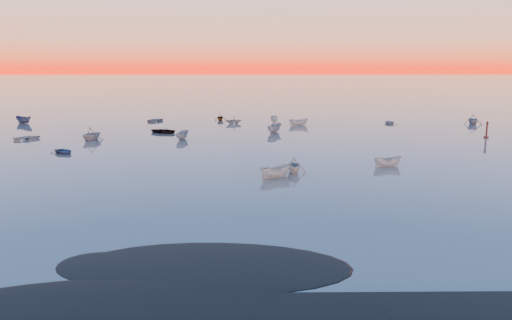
{
  "coord_description": "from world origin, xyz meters",
  "views": [
    {
      "loc": [
        0.46,
        -27.82,
        12.33
      ],
      "look_at": [
        1.17,
        28.0,
        1.09
      ],
      "focal_mm": 35.0,
      "sensor_mm": 36.0,
      "label": 1
    }
  ],
  "objects_px": {
    "boat_near_left": "(64,153)",
    "channel_marker": "(487,131)",
    "boat_near_center": "(276,177)",
    "boat_near_right": "(294,172)"
  },
  "relations": [
    {
      "from": "boat_near_left",
      "to": "channel_marker",
      "type": "relative_size",
      "value": 1.3
    },
    {
      "from": "boat_near_left",
      "to": "channel_marker",
      "type": "height_order",
      "value": "channel_marker"
    },
    {
      "from": "boat_near_center",
      "to": "channel_marker",
      "type": "height_order",
      "value": "channel_marker"
    },
    {
      "from": "boat_near_left",
      "to": "channel_marker",
      "type": "bearing_deg",
      "value": -32.29
    },
    {
      "from": "channel_marker",
      "to": "boat_near_center",
      "type": "bearing_deg",
      "value": -142.43
    },
    {
      "from": "boat_near_left",
      "to": "boat_near_right",
      "type": "distance_m",
      "value": 32.14
    },
    {
      "from": "boat_near_center",
      "to": "boat_near_right",
      "type": "relative_size",
      "value": 1.01
    },
    {
      "from": "boat_near_center",
      "to": "channel_marker",
      "type": "bearing_deg",
      "value": -82.71
    },
    {
      "from": "boat_near_center",
      "to": "channel_marker",
      "type": "relative_size",
      "value": 1.36
    },
    {
      "from": "boat_near_left",
      "to": "boat_near_center",
      "type": "xyz_separation_m",
      "value": [
        27.76,
        -14.22,
        0.0
      ]
    }
  ]
}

